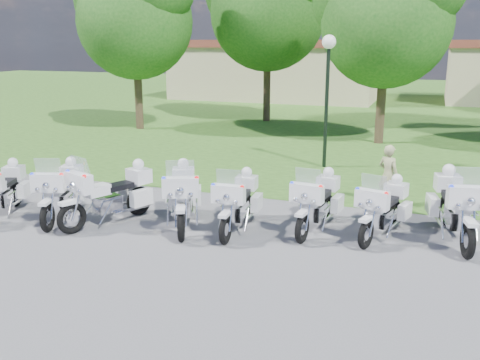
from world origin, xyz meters
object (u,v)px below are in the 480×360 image
(motorcycle_1, at_px, (3,189))
(lamp_post, at_px, (328,69))
(motorcycle_6, at_px, (318,201))
(motorcycle_5, at_px, (238,201))
(motorcycle_3, at_px, (112,193))
(motorcycle_8, at_px, (456,205))
(motorcycle_2, at_px, (62,190))
(motorcycle_7, at_px, (384,208))
(bystander_a, at_px, (388,176))
(motorcycle_4, at_px, (183,195))

(motorcycle_1, relative_size, lamp_post, 0.51)
(motorcycle_1, distance_m, motorcycle_6, 7.41)
(motorcycle_5, bearing_deg, motorcycle_3, 6.73)
(motorcycle_6, height_order, motorcycle_8, motorcycle_8)
(motorcycle_1, distance_m, motorcycle_3, 2.78)
(motorcycle_2, distance_m, motorcycle_8, 8.77)
(motorcycle_5, bearing_deg, motorcycle_2, 4.77)
(motorcycle_6, relative_size, lamp_post, 0.54)
(motorcycle_3, distance_m, motorcycle_5, 2.92)
(motorcycle_1, bearing_deg, motorcycle_8, 170.47)
(motorcycle_7, bearing_deg, motorcycle_1, 26.11)
(bystander_a, bearing_deg, motorcycle_3, 61.52)
(motorcycle_1, bearing_deg, bystander_a, -176.01)
(motorcycle_1, height_order, motorcycle_7, motorcycle_1)
(motorcycle_5, xyz_separation_m, motorcycle_7, (3.05, 0.66, -0.02))
(motorcycle_2, xyz_separation_m, lamp_post, (4.76, 7.25, 2.52))
(motorcycle_1, relative_size, motorcycle_7, 0.99)
(motorcycle_4, relative_size, motorcycle_7, 1.08)
(motorcycle_4, height_order, motorcycle_5, motorcycle_4)
(motorcycle_4, bearing_deg, bystander_a, -167.34)
(motorcycle_5, distance_m, motorcycle_6, 1.74)
(motorcycle_4, xyz_separation_m, motorcycle_5, (1.27, 0.17, -0.06))
(motorcycle_1, relative_size, bystander_a, 1.39)
(motorcycle_2, xyz_separation_m, motorcycle_5, (4.15, 0.65, -0.03))
(motorcycle_1, distance_m, bystander_a, 9.38)
(bystander_a, bearing_deg, motorcycle_1, 54.98)
(motorcycle_2, bearing_deg, motorcycle_6, 173.63)
(motorcycle_4, bearing_deg, motorcycle_7, 167.14)
(motorcycle_2, relative_size, motorcycle_6, 1.00)
(motorcycle_1, bearing_deg, motorcycle_3, 167.87)
(motorcycle_4, height_order, motorcycle_8, motorcycle_8)
(motorcycle_4, distance_m, lamp_post, 7.45)
(motorcycle_2, distance_m, motorcycle_5, 4.20)
(motorcycle_1, distance_m, motorcycle_8, 10.26)
(motorcycle_2, relative_size, motorcycle_4, 0.98)
(motorcycle_2, xyz_separation_m, motorcycle_6, (5.79, 1.24, -0.02))
(motorcycle_2, xyz_separation_m, motorcycle_8, (8.61, 1.64, 0.06))
(motorcycle_6, distance_m, motorcycle_8, 2.85)
(motorcycle_4, bearing_deg, motorcycle_3, -10.28)
(motorcycle_3, height_order, motorcycle_6, motorcycle_3)
(motorcycle_2, relative_size, lamp_post, 0.54)
(motorcycle_3, height_order, motorcycle_8, motorcycle_8)
(motorcycle_5, height_order, bystander_a, bystander_a)
(motorcycle_3, relative_size, lamp_post, 0.55)
(motorcycle_5, relative_size, motorcycle_8, 0.89)
(motorcycle_4, bearing_deg, motorcycle_5, 163.73)
(motorcycle_2, bearing_deg, motorcycle_4, 171.07)
(motorcycle_1, relative_size, motorcycle_8, 0.84)
(motorcycle_7, bearing_deg, motorcycle_4, 26.43)
(motorcycle_5, xyz_separation_m, motorcycle_6, (1.64, 0.59, 0.01))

